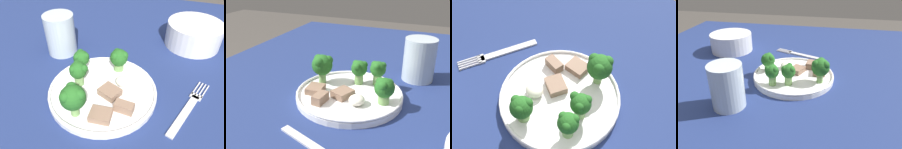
{
  "view_description": "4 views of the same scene",
  "coord_description": "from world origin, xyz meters",
  "views": [
    {
      "loc": [
        0.16,
        -0.4,
        1.07
      ],
      "look_at": [
        0.06,
        -0.07,
        0.78
      ],
      "focal_mm": 35.0,
      "sensor_mm": 36.0,
      "label": 1
    },
    {
      "loc": [
        0.52,
        0.09,
        1.01
      ],
      "look_at": [
        0.05,
        -0.11,
        0.79
      ],
      "focal_mm": 42.0,
      "sensor_mm": 36.0,
      "label": 2
    },
    {
      "loc": [
        -0.16,
        0.1,
        1.16
      ],
      "look_at": [
        0.06,
        -0.11,
        0.76
      ],
      "focal_mm": 42.0,
      "sensor_mm": 36.0,
      "label": 3
    },
    {
      "loc": [
        -0.51,
        -0.19,
        1.04
      ],
      "look_at": [
        0.02,
        -0.08,
        0.75
      ],
      "focal_mm": 35.0,
      "sensor_mm": 36.0,
      "label": 4
    }
  ],
  "objects": [
    {
      "name": "meat_slice_front_slice",
      "position": [
        0.06,
        -0.09,
        0.75
      ],
      "size": [
        0.05,
        0.05,
        0.02
      ],
      "color": "#846651",
      "rests_on": "dinner_plate"
    },
    {
      "name": "fork",
      "position": [
        0.22,
        -0.07,
        0.73
      ],
      "size": [
        0.08,
        0.17,
        0.0
      ],
      "color": "silver",
      "rests_on": "table"
    },
    {
      "name": "meat_slice_rear_slice",
      "position": [
        0.06,
        -0.16,
        0.75
      ],
      "size": [
        0.04,
        0.04,
        0.01
      ],
      "color": "#846651",
      "rests_on": "dinner_plate"
    },
    {
      "name": "broccoli_floret_front_left",
      "position": [
        0.05,
        -0.01,
        0.77
      ],
      "size": [
        0.04,
        0.04,
        0.06
      ],
      "color": "#709E56",
      "rests_on": "dinner_plate"
    },
    {
      "name": "dinner_plate",
      "position": [
        0.04,
        -0.09,
        0.74
      ],
      "size": [
        0.23,
        0.23,
        0.02
      ],
      "color": "white",
      "rests_on": "table"
    },
    {
      "name": "meat_slice_middle_slice",
      "position": [
        0.1,
        -0.13,
        0.75
      ],
      "size": [
        0.04,
        0.02,
        0.02
      ],
      "color": "#846651",
      "rests_on": "dinner_plate"
    },
    {
      "name": "broccoli_floret_back_left",
      "position": [
        -0.01,
        -0.08,
        0.78
      ],
      "size": [
        0.04,
        0.04,
        0.06
      ],
      "color": "#709E56",
      "rests_on": "dinner_plate"
    },
    {
      "name": "cream_bowl",
      "position": [
        0.22,
        0.18,
        0.76
      ],
      "size": [
        0.15,
        0.15,
        0.07
      ],
      "color": "silver",
      "rests_on": "table"
    },
    {
      "name": "drinking_glass",
      "position": [
        -0.12,
        0.04,
        0.78
      ],
      "size": [
        0.08,
        0.08,
        0.11
      ],
      "color": "#B2C1CC",
      "rests_on": "table"
    },
    {
      "name": "broccoli_floret_near_rim_left",
      "position": [
        -0.03,
        -0.04,
        0.78
      ],
      "size": [
        0.04,
        0.04,
        0.06
      ],
      "color": "#709E56",
      "rests_on": "dinner_plate"
    },
    {
      "name": "table",
      "position": [
        0.0,
        0.0,
        0.64
      ],
      "size": [
        1.22,
        1.04,
        0.73
      ],
      "color": "navy",
      "rests_on": "ground_plane"
    },
    {
      "name": "sauce_dollop",
      "position": [
        0.08,
        -0.06,
        0.75
      ],
      "size": [
        0.04,
        0.03,
        0.02
      ],
      "color": "silver",
      "rests_on": "dinner_plate"
    },
    {
      "name": "broccoli_floret_center_left",
      "position": [
        0.01,
        -0.16,
        0.79
      ],
      "size": [
        0.05,
        0.05,
        0.07
      ],
      "color": "#709E56",
      "rests_on": "dinner_plate"
    }
  ]
}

